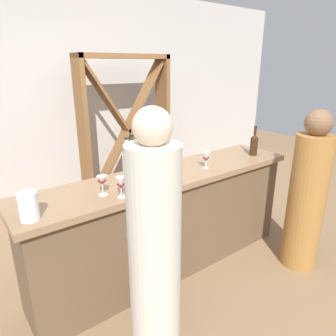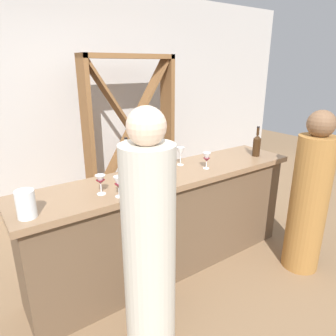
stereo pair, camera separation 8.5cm
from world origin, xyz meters
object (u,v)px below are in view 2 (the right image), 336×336
wine_bottle_leftmost_clear_pale (127,163)px  wine_glass_far_left (181,152)px  wine_glass_near_left (119,183)px  wine_glass_near_center (207,158)px  water_pitcher (26,204)px  person_center_guest (309,199)px  person_left_guest (149,252)px  wine_bottle_center_amber_brown (257,145)px  wine_bottle_second_left_olive_green (133,158)px  wine_rack (131,130)px  wine_glass_near_right (100,181)px

wine_bottle_leftmost_clear_pale → wine_glass_far_left: (0.56, 0.01, -0.01)m
wine_glass_near_left → wine_glass_near_center: 0.93m
water_pitcher → person_center_guest: 2.29m
wine_glass_near_center → person_left_guest: bearing=-148.6°
wine_bottle_center_amber_brown → person_center_guest: person_center_guest is taller
wine_bottle_center_amber_brown → water_pitcher: size_ratio=1.72×
wine_glass_far_left → person_left_guest: size_ratio=0.10×
wine_glass_far_left → wine_bottle_leftmost_clear_pale: bearing=-178.7°
wine_bottle_second_left_olive_green → wine_glass_far_left: 0.46m
water_pitcher → wine_glass_near_center: bearing=2.4°
wine_rack → person_left_guest: 2.61m
wine_glass_near_left → water_pitcher: bearing=175.8°
wine_bottle_leftmost_clear_pale → wine_bottle_center_amber_brown: wine_bottle_leftmost_clear_pale is taller
water_pitcher → person_left_guest: (0.54, -0.53, -0.26)m
wine_bottle_center_amber_brown → person_left_guest: person_left_guest is taller
wine_bottle_second_left_olive_green → wine_glass_near_center: bearing=-26.3°
wine_bottle_leftmost_clear_pale → wine_bottle_second_left_olive_green: 0.13m
wine_glass_near_left → person_center_guest: 1.71m
wine_glass_far_left → person_left_guest: person_left_guest is taller
wine_glass_far_left → water_pitcher: size_ratio=0.97×
wine_glass_far_left → person_center_guest: (0.80, -0.84, -0.37)m
wine_bottle_leftmost_clear_pale → wine_glass_near_center: bearing=-16.5°
wine_bottle_center_amber_brown → wine_bottle_leftmost_clear_pale: bearing=171.9°
wine_rack → person_left_guest: size_ratio=1.20×
wine_glass_near_right → person_center_guest: bearing=-20.7°
wine_bottle_center_amber_brown → wine_glass_near_center: wine_bottle_center_amber_brown is taller
wine_bottle_second_left_olive_green → wine_glass_near_left: 0.52m
wine_rack → wine_glass_far_left: size_ratio=11.46×
wine_glass_near_left → wine_glass_near_right: (-0.09, 0.12, 0.00)m
wine_glass_near_left → wine_glass_near_right: wine_glass_near_left is taller
wine_rack → wine_glass_far_left: wine_rack is taller
wine_bottle_leftmost_clear_pale → person_center_guest: bearing=-31.4°
wine_bottle_leftmost_clear_pale → wine_glass_near_left: bearing=-126.6°
wine_bottle_leftmost_clear_pale → wine_glass_near_right: bearing=-148.3°
wine_bottle_second_left_olive_green → wine_glass_near_center: (0.58, -0.29, -0.03)m
wine_rack → wine_glass_near_right: 2.10m
wine_bottle_leftmost_clear_pale → person_left_guest: size_ratio=0.21×
wine_rack → wine_bottle_second_left_olive_green: (-0.76, -1.45, 0.09)m
person_left_guest → wine_glass_far_left: bearing=-33.5°
wine_bottle_leftmost_clear_pale → wine_bottle_center_amber_brown: bearing=-8.1°
wine_bottle_leftmost_clear_pale → person_left_guest: person_left_guest is taller
wine_bottle_leftmost_clear_pale → water_pitcher: size_ratio=1.92×
wine_bottle_center_amber_brown → wine_glass_near_left: wine_bottle_center_amber_brown is taller
wine_bottle_leftmost_clear_pale → wine_glass_near_left: size_ratio=2.22×
wine_glass_near_left → person_left_guest: person_left_guest is taller
wine_bottle_second_left_olive_green → wine_rack: bearing=62.2°
wine_rack → person_left_guest: bearing=-116.4°
person_left_guest → wine_bottle_second_left_olive_green: bearing=-11.1°
wine_glass_near_center → person_left_guest: 1.18m
wine_glass_near_center → wine_glass_far_left: (-0.13, 0.22, 0.02)m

